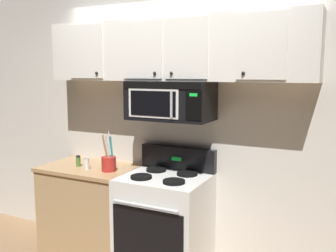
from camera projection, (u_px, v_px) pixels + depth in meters
back_wall at (182, 122)px, 3.63m from camera, size 5.20×0.10×2.70m
stove_range at (165, 222)px, 3.43m from camera, size 0.76×0.69×1.12m
over_range_microwave at (170, 101)px, 3.37m from camera, size 0.76×0.43×0.35m
upper_cabinets at (172, 50)px, 3.34m from camera, size 2.50×0.36×0.55m
counter_segment at (91, 209)px, 3.81m from camera, size 0.93×0.65×0.90m
utensil_crock_red at (109, 162)px, 3.54m from camera, size 0.14×0.15×0.38m
salt_shaker at (87, 163)px, 3.61m from camera, size 0.05×0.05×0.12m
spice_jar at (78, 161)px, 3.72m from camera, size 0.04×0.04×0.11m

